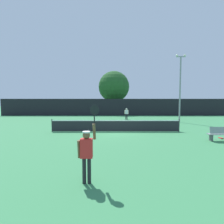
# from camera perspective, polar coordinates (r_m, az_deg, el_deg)

# --- Properties ---
(ground_plane) EXTENTS (120.00, 120.00, 0.00)m
(ground_plane) POSITION_cam_1_polar(r_m,az_deg,el_deg) (15.13, 1.24, -6.28)
(ground_plane) COLOR #387F4C
(tennis_net) EXTENTS (10.79, 0.08, 1.07)m
(tennis_net) POSITION_cam_1_polar(r_m,az_deg,el_deg) (15.05, 1.24, -4.36)
(tennis_net) COLOR #232328
(tennis_net) RESTS_ON ground
(perimeter_fence) EXTENTS (38.73, 0.12, 2.87)m
(perimeter_fence) POSITION_cam_1_polar(r_m,az_deg,el_deg) (30.54, 0.67, 1.56)
(perimeter_fence) COLOR black
(perimeter_fence) RESTS_ON ground
(player_serving) EXTENTS (0.67, 0.40, 2.53)m
(player_serving) POSITION_cam_1_polar(r_m,az_deg,el_deg) (5.82, -7.92, -11.62)
(player_serving) COLOR red
(player_serving) RESTS_ON ground
(player_receiving) EXTENTS (0.57, 0.23, 1.55)m
(player_receiving) POSITION_cam_1_polar(r_m,az_deg,el_deg) (24.25, 4.76, -0.22)
(player_receiving) COLOR white
(player_receiving) RESTS_ON ground
(tennis_ball) EXTENTS (0.07, 0.07, 0.07)m
(tennis_ball) POSITION_cam_1_polar(r_m,az_deg,el_deg) (14.00, -7.13, -6.99)
(tennis_ball) COLOR #CCE033
(tennis_ball) RESTS_ON ground
(spare_racket) EXTENTS (0.28, 0.52, 0.04)m
(spare_racket) POSITION_cam_1_polar(r_m,az_deg,el_deg) (14.67, 31.56, -7.09)
(spare_racket) COLOR black
(spare_racket) RESTS_ON ground
(courtside_bench) EXTENTS (1.80, 0.44, 0.95)m
(courtside_bench) POSITION_cam_1_polar(r_m,az_deg,el_deg) (13.62, 31.96, -5.95)
(courtside_bench) COLOR gray
(courtside_bench) RESTS_ON ground
(light_pole) EXTENTS (1.18, 0.28, 8.00)m
(light_pole) POSITION_cam_1_polar(r_m,az_deg,el_deg) (22.80, 21.08, 8.39)
(light_pole) COLOR gray
(light_pole) RESTS_ON ground
(large_tree) EXTENTS (5.96, 5.96, 8.23)m
(large_tree) POSITION_cam_1_polar(r_m,az_deg,el_deg) (34.89, 0.72, 8.10)
(large_tree) COLOR brown
(large_tree) RESTS_ON ground
(parked_car_near) EXTENTS (2.49, 4.43, 1.69)m
(parked_car_near) POSITION_cam_1_polar(r_m,az_deg,el_deg) (37.12, -3.94, 0.94)
(parked_car_near) COLOR red
(parked_car_near) RESTS_ON ground
(parked_car_mid) EXTENTS (2.17, 4.32, 1.69)m
(parked_car_mid) POSITION_cam_1_polar(r_m,az_deg,el_deg) (36.68, 3.89, 0.90)
(parked_car_mid) COLOR #B7B7BC
(parked_car_mid) RESTS_ON ground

